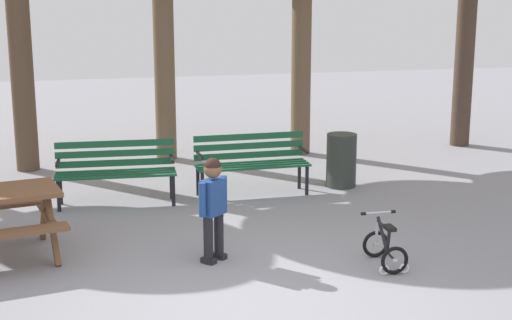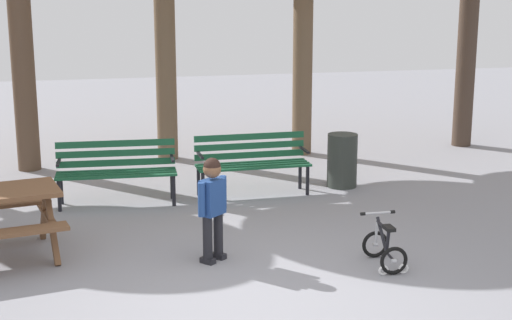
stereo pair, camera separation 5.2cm
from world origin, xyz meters
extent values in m
plane|color=gray|center=(0.00, 0.00, 0.00)|extent=(36.00, 36.00, 0.00)
cube|color=brown|center=(-1.84, 1.51, 0.36)|extent=(0.16, 0.57, 0.76)
cube|color=brown|center=(-1.93, 2.00, 0.36)|extent=(0.16, 0.57, 0.76)
cube|color=brown|center=(-1.88, 1.76, 0.42)|extent=(0.28, 1.10, 0.04)
cube|color=#195133|center=(-1.01, 3.62, 0.44)|extent=(1.60, 0.17, 0.03)
cube|color=#195133|center=(-1.02, 3.50, 0.44)|extent=(1.60, 0.17, 0.03)
cube|color=#195133|center=(-1.03, 3.38, 0.44)|extent=(1.60, 0.17, 0.03)
cube|color=#195133|center=(-1.04, 3.26, 0.44)|extent=(1.60, 0.17, 0.03)
cube|color=#195133|center=(-1.01, 3.66, 0.54)|extent=(1.60, 0.15, 0.09)
cube|color=#195133|center=(-1.01, 3.66, 0.67)|extent=(1.60, 0.15, 0.09)
cube|color=#195133|center=(-1.01, 3.66, 0.81)|extent=(1.60, 0.15, 0.09)
cylinder|color=black|center=(-0.29, 3.23, 0.22)|extent=(0.05, 0.05, 0.44)
cylinder|color=black|center=(-0.26, 3.59, 0.22)|extent=(0.05, 0.05, 0.44)
cube|color=black|center=(-0.28, 3.41, 0.62)|extent=(0.07, 0.40, 0.03)
cylinder|color=black|center=(-1.78, 3.33, 0.22)|extent=(0.05, 0.05, 0.44)
cylinder|color=black|center=(-1.76, 3.69, 0.22)|extent=(0.05, 0.05, 0.44)
cube|color=black|center=(-1.77, 3.51, 0.62)|extent=(0.07, 0.40, 0.03)
cube|color=#195133|center=(0.87, 3.66, 0.44)|extent=(1.60, 0.08, 0.03)
cube|color=#195133|center=(0.87, 3.54, 0.44)|extent=(1.60, 0.08, 0.03)
cube|color=#195133|center=(0.87, 3.42, 0.44)|extent=(1.60, 0.08, 0.03)
cube|color=#195133|center=(0.87, 3.30, 0.44)|extent=(1.60, 0.08, 0.03)
cube|color=#195133|center=(0.87, 3.70, 0.54)|extent=(1.60, 0.05, 0.09)
cube|color=#195133|center=(0.87, 3.70, 0.67)|extent=(1.60, 0.05, 0.09)
cube|color=#195133|center=(0.87, 3.70, 0.81)|extent=(1.60, 0.05, 0.09)
cylinder|color=black|center=(1.62, 3.32, 0.22)|extent=(0.05, 0.05, 0.44)
cylinder|color=black|center=(1.62, 3.68, 0.22)|extent=(0.05, 0.05, 0.44)
cube|color=black|center=(1.62, 3.50, 0.62)|extent=(0.04, 0.40, 0.03)
cylinder|color=black|center=(0.12, 3.32, 0.22)|extent=(0.05, 0.05, 0.44)
cylinder|color=black|center=(0.12, 3.68, 0.22)|extent=(0.05, 0.05, 0.44)
cube|color=black|center=(0.12, 3.50, 0.62)|extent=(0.04, 0.40, 0.03)
cylinder|color=black|center=(-0.09, 1.09, 0.26)|extent=(0.10, 0.10, 0.52)
cube|color=black|center=(-0.09, 1.09, 0.03)|extent=(0.17, 0.18, 0.06)
cylinder|color=black|center=(-0.23, 0.97, 0.26)|extent=(0.10, 0.10, 0.52)
cube|color=black|center=(-0.23, 0.97, 0.03)|extent=(0.17, 0.18, 0.06)
cube|color=navy|center=(-0.16, 1.03, 0.72)|extent=(0.31, 0.30, 0.39)
sphere|color=brown|center=(-0.16, 1.03, 1.02)|extent=(0.19, 0.19, 0.19)
sphere|color=black|center=(-0.16, 1.03, 1.05)|extent=(0.18, 0.18, 0.18)
cylinder|color=navy|center=(-0.02, 1.15, 0.73)|extent=(0.08, 0.08, 0.36)
cylinder|color=navy|center=(-0.30, 0.92, 0.73)|extent=(0.08, 0.08, 0.36)
torus|color=black|center=(1.58, 0.72, 0.15)|extent=(0.30, 0.04, 0.30)
cylinder|color=silver|center=(1.58, 0.72, 0.15)|extent=(0.05, 0.04, 0.04)
torus|color=black|center=(1.57, 0.20, 0.15)|extent=(0.30, 0.04, 0.30)
cylinder|color=silver|center=(1.57, 0.20, 0.15)|extent=(0.05, 0.04, 0.04)
torus|color=white|center=(1.46, 0.20, 0.05)|extent=(0.11, 0.03, 0.11)
torus|color=white|center=(1.68, 0.20, 0.05)|extent=(0.11, 0.03, 0.11)
cylinder|color=black|center=(1.58, 0.54, 0.32)|extent=(0.04, 0.31, 0.32)
cylinder|color=black|center=(1.57, 0.38, 0.30)|extent=(0.04, 0.08, 0.27)
cylinder|color=black|center=(1.57, 0.30, 0.16)|extent=(0.03, 0.20, 0.05)
cylinder|color=silver|center=(1.58, 0.70, 0.31)|extent=(0.03, 0.07, 0.32)
cylinder|color=black|center=(1.58, 0.52, 0.42)|extent=(0.04, 0.32, 0.05)
cube|color=black|center=(1.57, 0.36, 0.45)|extent=(0.09, 0.17, 0.04)
cylinder|color=silver|center=(1.58, 0.68, 0.52)|extent=(0.34, 0.03, 0.02)
cylinder|color=black|center=(1.41, 0.68, 0.52)|extent=(0.05, 0.04, 0.04)
cylinder|color=black|center=(1.75, 0.68, 0.52)|extent=(0.05, 0.04, 0.04)
cylinder|color=#2D332D|center=(2.26, 3.66, 0.39)|extent=(0.44, 0.44, 0.79)
cylinder|color=brown|center=(-2.28, 5.86, 2.00)|extent=(0.36, 0.36, 3.99)
cylinder|color=brown|center=(0.00, 6.13, 1.67)|extent=(0.35, 0.35, 3.34)
cylinder|color=brown|center=(2.35, 5.97, 1.52)|extent=(0.34, 0.34, 3.03)
cylinder|color=#423328|center=(5.44, 5.95, 1.73)|extent=(0.35, 0.35, 3.45)
camera|label=1|loc=(-1.60, -6.63, 2.91)|focal=53.49mm
camera|label=2|loc=(-1.55, -6.64, 2.91)|focal=53.49mm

